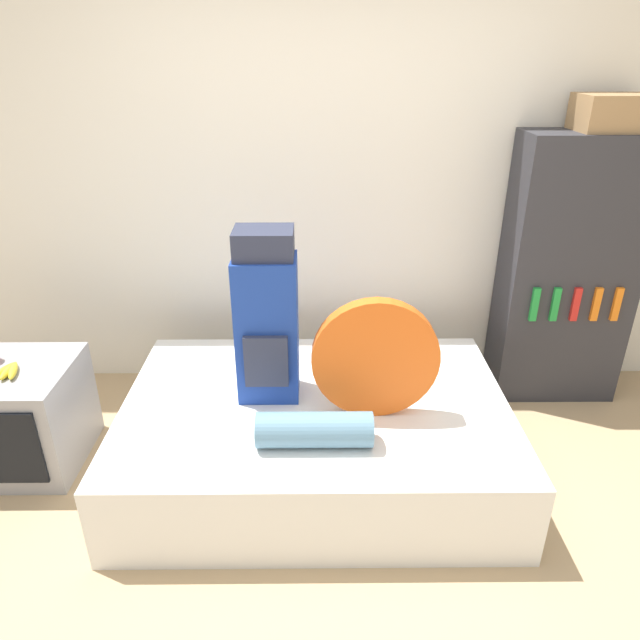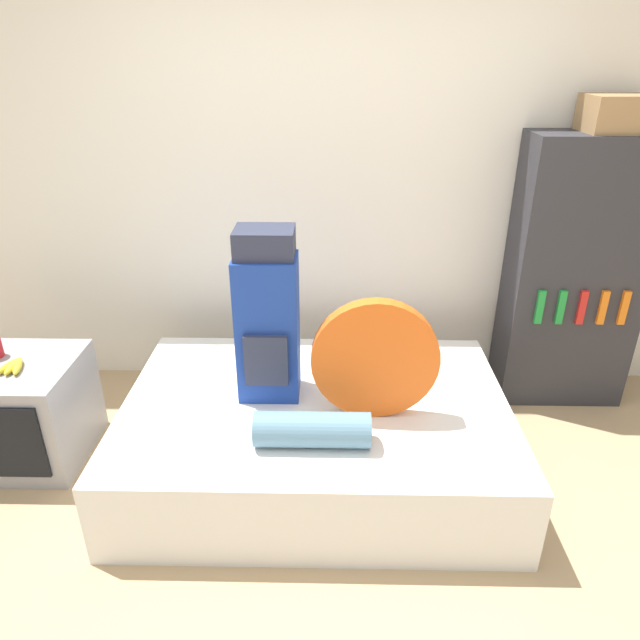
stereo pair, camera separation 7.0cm
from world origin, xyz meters
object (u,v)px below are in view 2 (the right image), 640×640
Objects in this scene: sleeping_roll at (312,430)px; bookshelf at (574,275)px; backpack at (267,319)px; cardboard_box at (623,114)px; television at (24,411)px; tent_bag at (375,359)px.

sleeping_roll is 0.32× the size of bookshelf.
bookshelf is at bearing 21.76° from backpack.
sleeping_roll is at bearing -143.47° from bookshelf.
backpack is 2.14m from cardboard_box.
backpack is 2.27× the size of cardboard_box.
sleeping_roll is 0.85× the size of television.
backpack is 1.45× the size of tent_bag.
tent_bag is 1.90m from television.
tent_bag is 0.44m from sleeping_roll.
tent_bag reaches higher than sleeping_roll.
sleeping_roll is 1.91m from bookshelf.
bookshelf is at bearing 12.76° from television.
bookshelf reaches higher than tent_bag.
cardboard_box is at bearing 12.48° from television.
sleeping_roll reaches higher than television.
tent_bag is 1.87m from cardboard_box.
cardboard_box is at bearing 35.16° from sleeping_roll.
backpack reaches higher than tent_bag.
sleeping_roll is 1.63m from television.
cardboard_box is (0.08, 0.00, 0.91)m from bookshelf.
tent_bag is 0.37× the size of bookshelf.
cardboard_box reaches higher than tent_bag.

